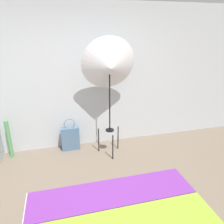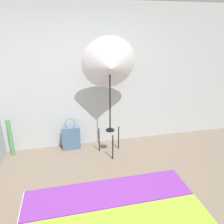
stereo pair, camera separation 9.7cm
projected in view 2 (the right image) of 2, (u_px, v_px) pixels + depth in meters
The scene contains 5 objects.
ground_plane at pixel (114, 223), 2.57m from camera, with size 14.00×14.00×0.00m, color #756656.
wall_back at pixel (88, 79), 3.98m from camera, with size 8.00×0.05×2.60m.
photo_umbrella at pixel (110, 66), 3.49m from camera, with size 0.90×0.45×2.06m.
tote_bag at pixel (71, 138), 4.11m from camera, with size 0.33×0.12×0.62m.
paper_roll at pixel (10, 138), 3.84m from camera, with size 0.07×0.07×0.70m.
Camera 2 is at (-0.45, -1.89, 2.14)m, focal length 35.00 mm.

